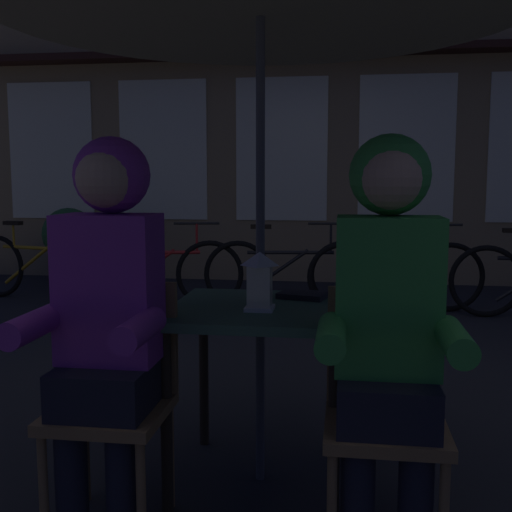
% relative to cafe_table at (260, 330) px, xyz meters
% --- Properties ---
extents(ground_plane, '(60.00, 60.00, 0.00)m').
position_rel_cafe_table_xyz_m(ground_plane, '(0.00, 0.00, -0.64)').
color(ground_plane, '#232326').
extents(cafe_table, '(0.72, 0.72, 0.74)m').
position_rel_cafe_table_xyz_m(cafe_table, '(0.00, 0.00, 0.00)').
color(cafe_table, '#42664C').
rests_on(cafe_table, ground_plane).
extents(lantern, '(0.11, 0.11, 0.23)m').
position_rel_cafe_table_xyz_m(lantern, '(0.01, -0.09, 0.22)').
color(lantern, white).
rests_on(lantern, cafe_table).
extents(chair_left, '(0.40, 0.40, 0.87)m').
position_rel_cafe_table_xyz_m(chair_left, '(-0.48, -0.37, -0.15)').
color(chair_left, olive).
rests_on(chair_left, ground_plane).
extents(chair_right, '(0.40, 0.40, 0.87)m').
position_rel_cafe_table_xyz_m(chair_right, '(0.48, -0.37, -0.15)').
color(chair_right, olive).
rests_on(chair_right, ground_plane).
extents(person_left_hooded, '(0.45, 0.56, 1.40)m').
position_rel_cafe_table_xyz_m(person_left_hooded, '(-0.48, -0.43, 0.21)').
color(person_left_hooded, black).
rests_on(person_left_hooded, ground_plane).
extents(person_right_hooded, '(0.45, 0.56, 1.40)m').
position_rel_cafe_table_xyz_m(person_right_hooded, '(0.48, -0.43, 0.21)').
color(person_right_hooded, black).
rests_on(person_right_hooded, ground_plane).
extents(shopfront_building, '(10.00, 0.93, 6.20)m').
position_rel_cafe_table_xyz_m(shopfront_building, '(0.29, 5.40, 2.45)').
color(shopfront_building, '#937A56').
rests_on(shopfront_building, ground_plane).
extents(bicycle_nearest, '(1.65, 0.42, 0.84)m').
position_rel_cafe_table_xyz_m(bicycle_nearest, '(-2.82, 3.54, -0.29)').
color(bicycle_nearest, black).
rests_on(bicycle_nearest, ground_plane).
extents(bicycle_second, '(1.66, 0.38, 0.84)m').
position_rel_cafe_table_xyz_m(bicycle_second, '(-1.47, 3.32, -0.29)').
color(bicycle_second, black).
rests_on(bicycle_second, ground_plane).
extents(bicycle_third, '(1.67, 0.27, 0.84)m').
position_rel_cafe_table_xyz_m(bicycle_third, '(-0.19, 3.51, -0.29)').
color(bicycle_third, black).
rests_on(bicycle_third, ground_plane).
extents(bicycle_fourth, '(1.67, 0.27, 0.84)m').
position_rel_cafe_table_xyz_m(bicycle_fourth, '(0.81, 3.49, -0.29)').
color(bicycle_fourth, black).
rests_on(bicycle_fourth, ground_plane).
extents(book, '(0.23, 0.19, 0.02)m').
position_rel_cafe_table_xyz_m(book, '(0.16, 0.19, 0.11)').
color(book, black).
rests_on(book, cafe_table).
extents(potted_plant, '(0.60, 0.60, 0.92)m').
position_rel_cafe_table_xyz_m(potted_plant, '(-2.83, 4.35, -0.09)').
color(potted_plant, brown).
rests_on(potted_plant, ground_plane).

